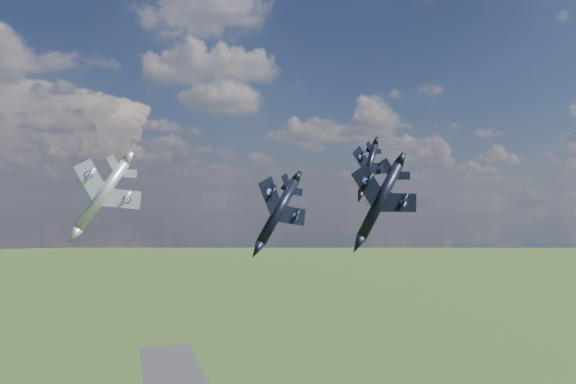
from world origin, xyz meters
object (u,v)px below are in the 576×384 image
object	(u,v)px
jet_high_navy	(368,168)
jet_right_navy	(380,201)
jet_left_silver	(102,195)
jet_lead_navy	(278,212)

from	to	relation	value
jet_high_navy	jet_right_navy	bearing A→B (deg)	-131.12
jet_right_navy	jet_left_silver	world-z (taller)	jet_left_silver
jet_high_navy	jet_left_silver	distance (m)	51.84
jet_right_navy	jet_high_navy	world-z (taller)	jet_high_navy
jet_right_navy	jet_left_silver	size ratio (longest dim) A/B	1.00
jet_lead_navy	jet_right_navy	xyz separation A→B (m)	(12.82, -8.56, 1.65)
jet_lead_navy	jet_right_navy	world-z (taller)	jet_right_navy
jet_lead_navy	jet_high_navy	world-z (taller)	jet_high_navy
jet_right_navy	jet_left_silver	distance (m)	40.86
jet_right_navy	jet_high_navy	distance (m)	31.24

